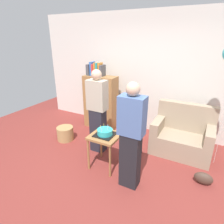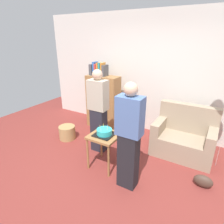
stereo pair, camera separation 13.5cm
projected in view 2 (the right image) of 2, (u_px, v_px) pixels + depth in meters
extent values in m
plane|color=maroon|center=(109.00, 178.00, 3.12)|extent=(8.00, 8.00, 0.00)
cube|color=silver|center=(157.00, 75.00, 4.26)|extent=(6.00, 0.10, 2.70)
cube|color=gray|center=(182.00, 145.00, 3.68)|extent=(1.10, 0.70, 0.40)
cube|color=gray|center=(188.00, 118.00, 3.72)|extent=(1.10, 0.16, 0.56)
cube|color=gray|center=(160.00, 125.00, 3.79)|extent=(0.16, 0.70, 0.24)
cube|color=gray|center=(212.00, 137.00, 3.34)|extent=(0.16, 0.70, 0.24)
cube|color=olive|center=(103.00, 102.00, 4.70)|extent=(0.80, 0.36, 1.30)
cube|color=#4C4C51|center=(91.00, 69.00, 4.57)|extent=(0.03, 0.18, 0.25)
cube|color=#4C4C51|center=(93.00, 69.00, 4.54)|extent=(0.05, 0.23, 0.26)
cube|color=#3366B7|center=(95.00, 68.00, 4.50)|extent=(0.05, 0.18, 0.31)
cube|color=red|center=(97.00, 70.00, 4.48)|extent=(0.05, 0.22, 0.27)
cube|color=orange|center=(99.00, 69.00, 4.45)|extent=(0.04, 0.21, 0.30)
cube|color=teal|center=(101.00, 69.00, 4.43)|extent=(0.05, 0.19, 0.31)
cube|color=orange|center=(103.00, 69.00, 4.40)|extent=(0.05, 0.17, 0.31)
cube|color=#4C4C51|center=(105.00, 71.00, 4.38)|extent=(0.06, 0.22, 0.26)
cube|color=olive|center=(104.00, 136.00, 3.21)|extent=(0.48, 0.48, 0.04)
cylinder|color=olive|center=(88.00, 154.00, 3.26)|extent=(0.04, 0.04, 0.58)
cylinder|color=olive|center=(109.00, 162.00, 3.06)|extent=(0.04, 0.04, 0.58)
cylinder|color=olive|center=(101.00, 143.00, 3.59)|extent=(0.04, 0.04, 0.58)
cylinder|color=olive|center=(121.00, 149.00, 3.39)|extent=(0.04, 0.04, 0.58)
cube|color=black|center=(104.00, 134.00, 3.20)|extent=(0.32, 0.32, 0.02)
cylinder|color=#2DB2B7|center=(104.00, 132.00, 3.18)|extent=(0.26, 0.26, 0.09)
cylinder|color=#F2CC4C|center=(107.00, 128.00, 3.12)|extent=(0.01, 0.01, 0.06)
cylinder|color=#66B2E5|center=(108.00, 127.00, 3.16)|extent=(0.01, 0.01, 0.06)
cylinder|color=#66B2E5|center=(107.00, 126.00, 3.21)|extent=(0.01, 0.01, 0.05)
cylinder|color=#F2CC4C|center=(103.00, 125.00, 3.23)|extent=(0.01, 0.01, 0.06)
cylinder|color=#F2CC4C|center=(100.00, 127.00, 3.20)|extent=(0.01, 0.01, 0.05)
cylinder|color=#66B2E5|center=(99.00, 128.00, 3.13)|extent=(0.01, 0.01, 0.05)
cylinder|color=#EA668C|center=(101.00, 130.00, 3.08)|extent=(0.01, 0.01, 0.05)
cylinder|color=#66B2E5|center=(105.00, 130.00, 3.07)|extent=(0.01, 0.01, 0.05)
cube|color=#23232D|center=(99.00, 130.00, 3.76)|extent=(0.28, 0.20, 0.88)
cube|color=#B2A893|center=(98.00, 95.00, 3.50)|extent=(0.36, 0.22, 0.56)
sphere|color=#D1A889|center=(97.00, 75.00, 3.36)|extent=(0.19, 0.19, 0.19)
cube|color=black|center=(128.00, 161.00, 2.83)|extent=(0.28, 0.20, 0.88)
cube|color=#4C6BA3|center=(130.00, 116.00, 2.57)|extent=(0.36, 0.22, 0.56)
sphere|color=#D1A889|center=(131.00, 89.00, 2.43)|extent=(0.19, 0.19, 0.19)
cylinder|color=#A88451|center=(67.00, 132.00, 4.29)|extent=(0.36, 0.36, 0.30)
ellipsoid|color=#473328|center=(203.00, 181.00, 2.91)|extent=(0.28, 0.14, 0.20)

